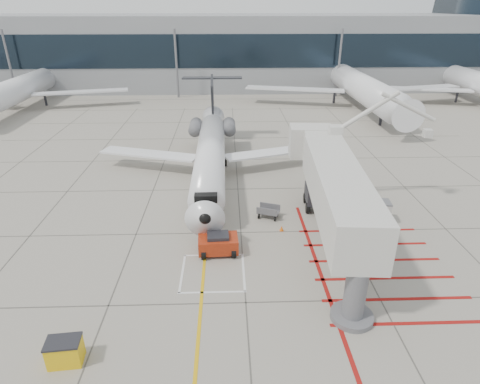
{
  "coord_description": "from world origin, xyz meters",
  "views": [
    {
      "loc": [
        -0.96,
        -22.51,
        15.86
      ],
      "look_at": [
        0.0,
        6.0,
        2.5
      ],
      "focal_mm": 30.0,
      "sensor_mm": 36.0,
      "label": 1
    }
  ],
  "objects_px": {
    "regional_jet": "(209,147)",
    "spill_bin": "(65,352)",
    "jet_bridge": "(337,198)",
    "pushback_tug": "(218,243)"
  },
  "relations": [
    {
      "from": "jet_bridge",
      "to": "spill_bin",
      "type": "height_order",
      "value": "jet_bridge"
    },
    {
      "from": "regional_jet",
      "to": "jet_bridge",
      "type": "height_order",
      "value": "jet_bridge"
    },
    {
      "from": "regional_jet",
      "to": "spill_bin",
      "type": "relative_size",
      "value": 19.35
    },
    {
      "from": "jet_bridge",
      "to": "spill_bin",
      "type": "xyz_separation_m",
      "value": [
        -15.31,
        -9.48,
        -3.41
      ]
    },
    {
      "from": "jet_bridge",
      "to": "spill_bin",
      "type": "bearing_deg",
      "value": -143.8
    },
    {
      "from": "regional_jet",
      "to": "pushback_tug",
      "type": "bearing_deg",
      "value": -85.63
    },
    {
      "from": "jet_bridge",
      "to": "spill_bin",
      "type": "distance_m",
      "value": 18.33
    },
    {
      "from": "regional_jet",
      "to": "spill_bin",
      "type": "distance_m",
      "value": 21.99
    },
    {
      "from": "regional_jet",
      "to": "pushback_tug",
      "type": "height_order",
      "value": "regional_jet"
    },
    {
      "from": "pushback_tug",
      "to": "regional_jet",
      "type": "bearing_deg",
      "value": 91.74
    }
  ]
}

